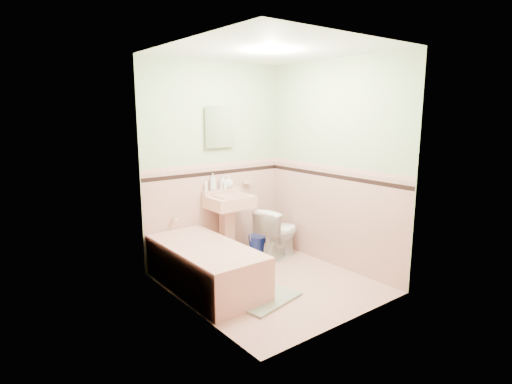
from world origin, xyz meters
TOP-DOWN VIEW (x-y plane):
  - floor at (0.00, 0.00)m, footprint 2.20×2.20m
  - ceiling at (0.00, 0.00)m, footprint 2.20×2.20m
  - wall_back at (0.00, 1.10)m, footprint 2.50×0.00m
  - wall_front at (0.00, -1.10)m, footprint 2.50×0.00m
  - wall_left at (-1.00, 0.00)m, footprint 0.00×2.50m
  - wall_right at (1.00, 0.00)m, footprint 0.00×2.50m
  - wainscot_back at (0.00, 1.09)m, footprint 2.00×0.00m
  - wainscot_front at (0.00, -1.09)m, footprint 2.00×0.00m
  - wainscot_left at (-0.99, 0.00)m, footprint 0.00×2.20m
  - wainscot_right at (0.99, 0.00)m, footprint 0.00×2.20m
  - accent_back at (0.00, 1.08)m, footprint 2.00×0.00m
  - accent_front at (0.00, -1.08)m, footprint 2.00×0.00m
  - accent_left at (-0.98, 0.00)m, footprint 0.00×2.20m
  - accent_right at (0.98, 0.00)m, footprint 0.00×2.20m
  - cap_back at (0.00, 1.08)m, footprint 2.00×0.00m
  - cap_front at (0.00, -1.08)m, footprint 2.00×0.00m
  - cap_left at (-0.98, 0.00)m, footprint 0.00×2.20m
  - cap_right at (0.98, 0.00)m, footprint 0.00×2.20m
  - bathtub at (-0.63, 0.33)m, footprint 0.70×1.50m
  - tub_faucet at (-0.63, 1.05)m, footprint 0.04×0.12m
  - sink at (0.05, 0.86)m, footprint 0.54×0.48m
  - sink_faucet at (0.05, 1.00)m, footprint 0.02×0.02m
  - medicine_cabinet at (0.05, 1.07)m, footprint 0.38×0.04m
  - soap_dish at (0.47, 1.06)m, footprint 0.11×0.06m
  - soap_bottle_left at (-0.08, 1.04)m, footprint 0.11×0.11m
  - soap_bottle_mid at (0.07, 1.04)m, footprint 0.09×0.10m
  - soap_bottle_right at (0.16, 1.04)m, footprint 0.14×0.14m
  - tube at (-0.18, 1.04)m, footprint 0.04×0.04m
  - toilet at (0.64, 0.59)m, footprint 0.72×0.51m
  - bucket at (0.47, 0.82)m, footprint 0.28×0.28m
  - bath_mat at (-0.31, -0.30)m, footprint 0.76×0.59m
  - shoe at (-0.22, -0.20)m, footprint 0.16×0.11m

SIDE VIEW (x-z plane):
  - floor at x=0.00m, z-range 0.00..0.00m
  - bath_mat at x=-0.31m, z-range 0.00..0.03m
  - shoe at x=-0.22m, z-range 0.03..0.09m
  - bucket at x=0.47m, z-range 0.00..0.26m
  - bathtub at x=-0.63m, z-range 0.00..0.45m
  - toilet at x=0.64m, z-range 0.00..0.66m
  - sink at x=0.05m, z-range 0.00..0.85m
  - wainscot_back at x=0.00m, z-range -0.40..1.60m
  - wainscot_front at x=0.00m, z-range -0.40..1.60m
  - wainscot_left at x=-0.99m, z-range -0.50..1.70m
  - wainscot_right at x=0.99m, z-range -0.50..1.70m
  - tub_faucet at x=-0.63m, z-range 0.61..0.65m
  - sink_faucet at x=0.05m, z-range 0.90..1.00m
  - soap_dish at x=0.47m, z-range 0.93..0.97m
  - tube at x=-0.18m, z-range 0.91..1.03m
  - soap_bottle_right at x=0.16m, z-range 0.91..1.08m
  - soap_bottle_mid at x=0.07m, z-range 0.91..1.09m
  - soap_bottle_left at x=-0.08m, z-range 0.91..1.12m
  - accent_left at x=-0.98m, z-range 0.02..2.22m
  - accent_right at x=0.98m, z-range 0.02..2.22m
  - accent_back at x=0.00m, z-range 0.12..2.12m
  - accent_front at x=0.00m, z-range 0.12..2.12m
  - cap_back at x=0.00m, z-range 0.22..2.22m
  - cap_front at x=0.00m, z-range 0.22..2.22m
  - cap_left at x=-0.98m, z-range 0.12..2.32m
  - cap_right at x=0.98m, z-range 0.12..2.32m
  - wall_back at x=0.00m, z-range 0.00..2.50m
  - wall_front at x=0.00m, z-range 0.00..2.50m
  - wall_left at x=-1.00m, z-range 0.00..2.50m
  - wall_right at x=1.00m, z-range 0.00..2.50m
  - medicine_cabinet at x=0.05m, z-range 1.46..1.94m
  - ceiling at x=0.00m, z-range 2.50..2.50m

